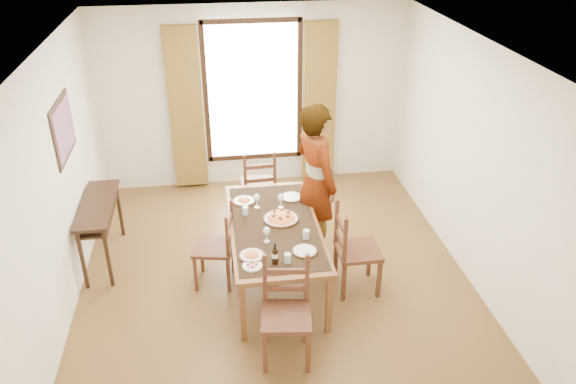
{
  "coord_description": "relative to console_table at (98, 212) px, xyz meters",
  "views": [
    {
      "loc": [
        -0.62,
        -5.4,
        4.06
      ],
      "look_at": [
        0.19,
        0.19,
        1.0
      ],
      "focal_mm": 35.0,
      "sensor_mm": 36.0,
      "label": 1
    }
  ],
  "objects": [
    {
      "name": "chair_west",
      "position": [
        1.36,
        -0.64,
        -0.22
      ],
      "size": [
        0.51,
        0.51,
        0.99
      ],
      "rotation": [
        0.0,
        0.0,
        -1.77
      ],
      "color": "#58341D",
      "rests_on": "ground"
    },
    {
      "name": "wine_glass_b",
      "position": [
        2.14,
        -0.34,
        0.16
      ],
      "size": [
        0.08,
        0.08,
        0.18
      ],
      "primitive_type": null,
      "color": "white",
      "rests_on": "dining_table"
    },
    {
      "name": "chair_south",
      "position": [
        1.98,
        -1.91,
        -0.19
      ],
      "size": [
        0.53,
        0.53,
        1.06
      ],
      "rotation": [
        0.0,
        0.0,
        -0.13
      ],
      "color": "#58341D",
      "rests_on": "ground"
    },
    {
      "name": "room_shell",
      "position": [
        2.03,
        -0.47,
        0.86
      ],
      "size": [
        4.6,
        5.1,
        2.74
      ],
      "color": "white",
      "rests_on": "ground"
    },
    {
      "name": "tumbler_b",
      "position": [
        1.72,
        -0.44,
        0.12
      ],
      "size": [
        0.07,
        0.07,
        0.1
      ],
      "primitive_type": "cylinder",
      "color": "silver",
      "rests_on": "dining_table"
    },
    {
      "name": "tumbler_a",
      "position": [
        2.32,
        -1.03,
        0.12
      ],
      "size": [
        0.07,
        0.07,
        0.1
      ],
      "primitive_type": "cylinder",
      "color": "silver",
      "rests_on": "dining_table"
    },
    {
      "name": "plate_nw",
      "position": [
        1.72,
        -0.13,
        0.1
      ],
      "size": [
        0.27,
        0.27,
        0.05
      ],
      "primitive_type": null,
      "color": "silver",
      "rests_on": "dining_table"
    },
    {
      "name": "chair_north",
      "position": [
        1.98,
        0.76,
        -0.2
      ],
      "size": [
        0.48,
        0.48,
        1.04
      ],
      "rotation": [
        0.0,
        0.0,
        3.19
      ],
      "color": "#58341D",
      "rests_on": "ground"
    },
    {
      "name": "tumbler_c",
      "position": [
        2.06,
        -1.44,
        0.12
      ],
      "size": [
        0.07,
        0.07,
        0.1
      ],
      "primitive_type": "cylinder",
      "color": "silver",
      "rests_on": "dining_table"
    },
    {
      "name": "plate_sw",
      "position": [
        1.72,
        -1.28,
        0.1
      ],
      "size": [
        0.27,
        0.27,
        0.05
      ],
      "primitive_type": null,
      "color": "silver",
      "rests_on": "dining_table"
    },
    {
      "name": "wine_glass_a",
      "position": [
        1.9,
        -1.03,
        0.16
      ],
      "size": [
        0.08,
        0.08,
        0.18
      ],
      "primitive_type": null,
      "color": "white",
      "rests_on": "dining_table"
    },
    {
      "name": "plate_ne",
      "position": [
        2.3,
        -0.12,
        0.1
      ],
      "size": [
        0.27,
        0.27,
        0.05
      ],
      "primitive_type": null,
      "color": "silver",
      "rests_on": "dining_table"
    },
    {
      "name": "man",
      "position": [
        2.59,
        -0.17,
        0.3
      ],
      "size": [
        1.03,
        0.95,
        1.96
      ],
      "primitive_type": "imported",
      "rotation": [
        0.0,
        0.0,
        1.94
      ],
      "color": "#9B9FA3",
      "rests_on": "ground"
    },
    {
      "name": "wine_glass_c",
      "position": [
        1.86,
        -0.3,
        0.16
      ],
      "size": [
        0.08,
        0.08,
        0.18
      ],
      "primitive_type": null,
      "color": "white",
      "rests_on": "dining_table"
    },
    {
      "name": "chair_east",
      "position": [
        2.89,
        -0.98,
        -0.19
      ],
      "size": [
        0.47,
        0.47,
        1.06
      ],
      "rotation": [
        0.0,
        0.0,
        1.58
      ],
      "color": "#58341D",
      "rests_on": "ground"
    },
    {
      "name": "pasta_platter",
      "position": [
        2.11,
        -0.61,
        0.12
      ],
      "size": [
        0.4,
        0.4,
        0.1
      ],
      "primitive_type": null,
      "color": "red",
      "rests_on": "dining_table"
    },
    {
      "name": "caprese_plate",
      "position": [
        1.7,
        -1.46,
        0.09
      ],
      "size": [
        0.2,
        0.2,
        0.04
      ],
      "primitive_type": null,
      "color": "silver",
      "rests_on": "dining_table"
    },
    {
      "name": "wine_bottle",
      "position": [
        1.94,
        -1.43,
        0.2
      ],
      "size": [
        0.07,
        0.07,
        0.25
      ],
      "primitive_type": null,
      "color": "black",
      "rests_on": "dining_table"
    },
    {
      "name": "dining_table",
      "position": [
        2.02,
        -0.71,
        0.01
      ],
      "size": [
        0.99,
        2.01,
        0.76
      ],
      "color": "brown",
      "rests_on": "ground"
    },
    {
      "name": "plate_se",
      "position": [
        2.27,
        -1.28,
        0.1
      ],
      "size": [
        0.27,
        0.27,
        0.05
      ],
      "primitive_type": null,
      "color": "silver",
      "rests_on": "dining_table"
    },
    {
      "name": "console_table",
      "position": [
        0.0,
        0.0,
        0.0
      ],
      "size": [
        0.38,
        1.2,
        0.8
      ],
      "color": "black",
      "rests_on": "ground"
    },
    {
      "name": "ground",
      "position": [
        2.03,
        -0.6,
        -0.68
      ],
      "size": [
        5.0,
        5.0,
        0.0
      ],
      "primitive_type": "plane",
      "color": "#54391A",
      "rests_on": "ground"
    }
  ]
}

